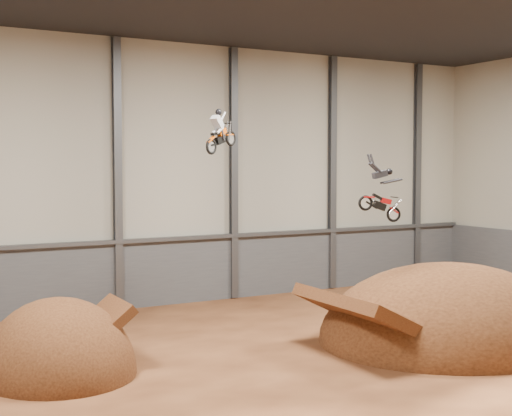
% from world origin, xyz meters
% --- Properties ---
extents(floor, '(40.00, 40.00, 0.00)m').
position_xyz_m(floor, '(0.00, 0.00, 0.00)').
color(floor, '#4B2614').
rests_on(floor, ground).
extents(back_wall, '(40.00, 0.10, 14.00)m').
position_xyz_m(back_wall, '(0.00, 15.00, 7.00)').
color(back_wall, '#A8A595').
rests_on(back_wall, ground).
extents(lower_band_back, '(39.80, 0.18, 3.50)m').
position_xyz_m(lower_band_back, '(0.00, 14.90, 1.75)').
color(lower_band_back, '#4C4E53').
rests_on(lower_band_back, ground).
extents(steel_rail, '(39.80, 0.35, 0.20)m').
position_xyz_m(steel_rail, '(0.00, 14.75, 3.55)').
color(steel_rail, '#47494F').
rests_on(steel_rail, lower_band_back).
extents(steel_column_2, '(0.40, 0.36, 13.90)m').
position_xyz_m(steel_column_2, '(-3.33, 14.80, 7.00)').
color(steel_column_2, '#47494F').
rests_on(steel_column_2, ground).
extents(steel_column_3, '(0.40, 0.36, 13.90)m').
position_xyz_m(steel_column_3, '(3.33, 14.80, 7.00)').
color(steel_column_3, '#47494F').
rests_on(steel_column_3, ground).
extents(steel_column_4, '(0.40, 0.36, 13.90)m').
position_xyz_m(steel_column_4, '(10.00, 14.80, 7.00)').
color(steel_column_4, '#47494F').
rests_on(steel_column_4, ground).
extents(steel_column_5, '(0.40, 0.36, 13.90)m').
position_xyz_m(steel_column_5, '(16.67, 14.80, 7.00)').
color(steel_column_5, '#47494F').
rests_on(steel_column_5, ground).
extents(takeoff_ramp, '(5.46, 6.30, 5.46)m').
position_xyz_m(takeoff_ramp, '(-8.76, 4.97, 0.00)').
color(takeoff_ramp, '#391C0E').
rests_on(takeoff_ramp, ground).
extents(landing_ramp, '(11.44, 10.12, 6.60)m').
position_xyz_m(landing_ramp, '(6.99, 1.82, 0.00)').
color(landing_ramp, '#391C0E').
rests_on(landing_ramp, ground).
extents(fmx_rider_a, '(2.56, 1.83, 2.34)m').
position_xyz_m(fmx_rider_a, '(-1.50, 6.37, 9.04)').
color(fmx_rider_a, '#C34906').
extents(fmx_rider_b, '(3.30, 1.46, 3.00)m').
position_xyz_m(fmx_rider_b, '(3.46, 2.29, 6.54)').
color(fmx_rider_b, red).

